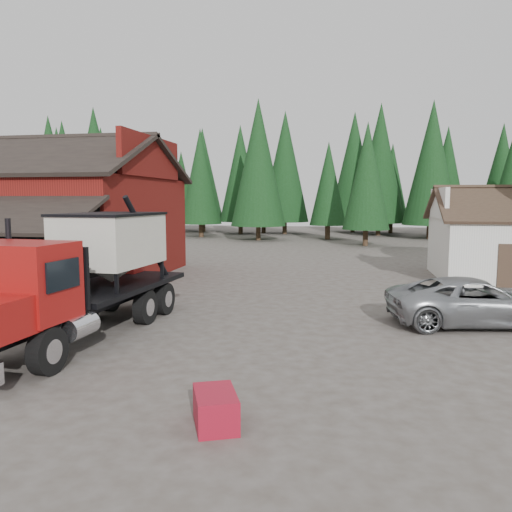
# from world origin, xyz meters

# --- Properties ---
(ground) EXTENTS (120.00, 120.00, 0.00)m
(ground) POSITION_xyz_m (0.00, 0.00, 0.00)
(ground) COLOR #433C35
(ground) RESTS_ON ground
(red_barn) EXTENTS (12.80, 13.63, 7.18)m
(red_barn) POSITION_xyz_m (-11.00, 9.90, 2.69)
(red_barn) COLOR maroon
(red_barn) RESTS_ON ground
(conifer_backdrop) EXTENTS (76.00, 16.00, 16.00)m
(conifer_backdrop) POSITION_xyz_m (0.00, 42.00, 0.00)
(conifer_backdrop) COLOR black
(conifer_backdrop) RESTS_ON ground
(near_pine_a) EXTENTS (4.40, 4.40, 11.40)m
(near_pine_a) POSITION_xyz_m (-22.00, 28.00, 6.39)
(near_pine_a) COLOR #382619
(near_pine_a) RESTS_ON ground
(near_pine_b) EXTENTS (3.96, 3.96, 10.40)m
(near_pine_b) POSITION_xyz_m (6.00, 30.00, 5.89)
(near_pine_b) COLOR #382619
(near_pine_b) RESTS_ON ground
(near_pine_d) EXTENTS (5.28, 5.28, 13.40)m
(near_pine_d) POSITION_xyz_m (-4.00, 34.00, 7.39)
(near_pine_d) COLOR #382619
(near_pine_d) RESTS_ON ground
(feed_truck) EXTENTS (3.02, 9.18, 4.08)m
(feed_truck) POSITION_xyz_m (-2.89, -0.44, 1.91)
(feed_truck) COLOR black
(feed_truck) RESTS_ON ground
(silver_car) EXTENTS (5.72, 3.38, 1.49)m
(silver_car) POSITION_xyz_m (8.51, 3.00, 0.75)
(silver_car) COLOR #989B9F
(silver_car) RESTS_ON ground
(equip_box) EXTENTS (1.06, 1.28, 0.60)m
(equip_box) POSITION_xyz_m (2.31, -5.29, 0.30)
(equip_box) COLOR maroon
(equip_box) RESTS_ON ground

